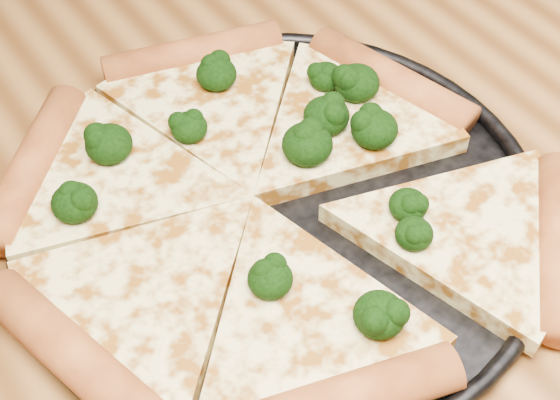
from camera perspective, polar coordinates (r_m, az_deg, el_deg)
dining_table at (r=0.60m, az=1.78°, el=-7.74°), size 1.20×0.90×0.75m
pizza_pan at (r=0.52m, az=0.00°, el=-0.59°), size 0.34×0.34×0.02m
pizza at (r=0.52m, az=-1.09°, el=-0.01°), size 0.36×0.37×0.03m
broccoli_florets at (r=0.53m, az=0.30°, el=3.35°), size 0.24×0.25×0.03m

